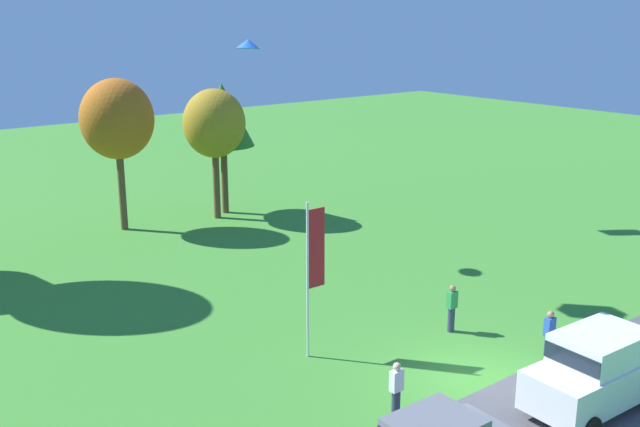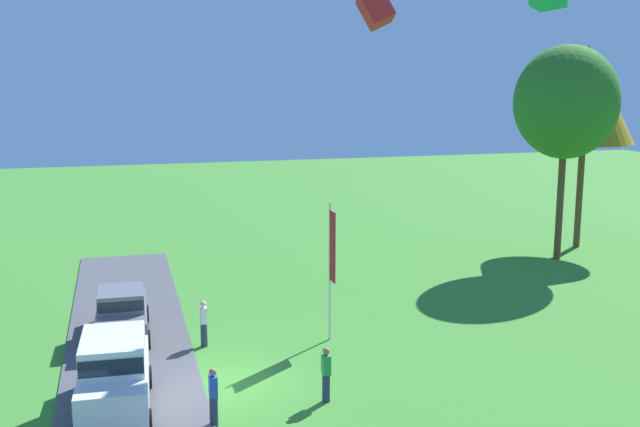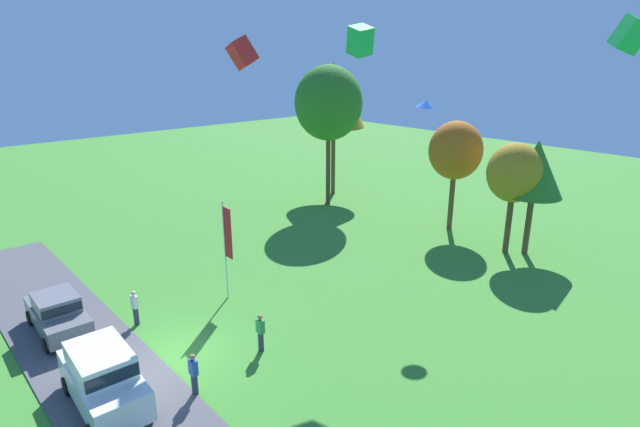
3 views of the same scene
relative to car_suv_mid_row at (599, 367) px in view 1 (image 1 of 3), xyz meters
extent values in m
plane|color=#3D842D|center=(-1.35, 3.46, -1.30)|extent=(120.00, 120.00, 0.00)
cube|color=#4C4C51|center=(-1.35, 0.46, -1.27)|extent=(36.00, 4.40, 0.06)
cube|color=white|center=(0.00, 0.00, -0.35)|extent=(4.68, 2.10, 1.10)
cube|color=white|center=(0.00, 0.00, 0.62)|extent=(2.68, 1.87, 0.84)
cube|color=#19232D|center=(0.00, 0.00, 0.62)|extent=(2.73, 1.84, 0.46)
cylinder|color=black|center=(-1.52, 0.97, -0.90)|extent=(0.69, 0.27, 0.68)
cylinder|color=black|center=(1.60, 0.83, -0.90)|extent=(0.69, 0.27, 0.68)
cylinder|color=#2D334C|center=(1.53, 2.65, -0.86)|extent=(0.24, 0.24, 0.88)
cube|color=#2851AD|center=(1.53, 2.65, -0.12)|extent=(0.36, 0.22, 0.60)
sphere|color=#9E7051|center=(1.53, 2.65, 0.30)|extent=(0.22, 0.22, 0.22)
cylinder|color=#2D334C|center=(0.84, 6.11, -0.86)|extent=(0.24, 0.24, 0.88)
cube|color=#2D8E47|center=(0.84, 6.11, -0.12)|extent=(0.36, 0.22, 0.60)
sphere|color=#9E7051|center=(0.84, 6.11, 0.30)|extent=(0.22, 0.22, 0.22)
cylinder|color=#2D334C|center=(-4.77, 3.09, -0.86)|extent=(0.24, 0.24, 0.88)
cube|color=white|center=(-4.77, 3.09, -0.12)|extent=(0.36, 0.22, 0.60)
sphere|color=beige|center=(-4.77, 3.09, 0.30)|extent=(0.22, 0.22, 0.22)
cylinder|color=brown|center=(-2.70, 25.09, 0.72)|extent=(0.36, 0.36, 4.04)
ellipsoid|color=#B25B19|center=(-2.70, 25.09, 4.37)|extent=(3.63, 3.63, 4.00)
cylinder|color=brown|center=(2.18, 24.03, 0.53)|extent=(0.36, 0.36, 3.65)
ellipsoid|color=olive|center=(2.18, 24.03, 3.84)|extent=(3.29, 3.29, 3.62)
cylinder|color=brown|center=(3.10, 24.71, 0.58)|extent=(0.36, 0.36, 3.75)
cone|color=#2D7023|center=(3.10, 24.71, 4.14)|extent=(3.37, 3.37, 3.37)
cylinder|color=silver|center=(-4.26, 7.67, 1.29)|extent=(0.08, 0.08, 5.17)
cube|color=red|center=(-3.91, 7.67, 2.32)|extent=(0.64, 0.04, 2.58)
cone|color=blue|center=(0.14, 17.49, 8.17)|extent=(1.41, 1.39, 0.49)
camera|label=1|loc=(-17.79, -9.93, 9.55)|focal=42.00mm
camera|label=2|loc=(21.15, 0.40, 8.45)|focal=42.00mm
camera|label=3|loc=(16.05, -4.28, 10.70)|focal=28.00mm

